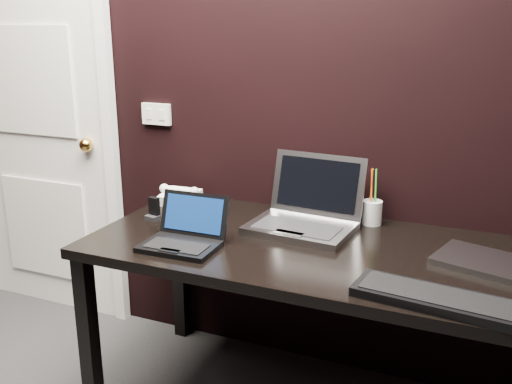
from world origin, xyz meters
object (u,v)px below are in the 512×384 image
at_px(silver_laptop, 305,216).
at_px(closed_laptop, 486,262).
at_px(desk, 315,265).
at_px(desk_phone, 180,196).
at_px(door, 37,120).
at_px(mobile_phone, 154,211).
at_px(netbook, 184,237).
at_px(pen_cup, 372,211).
at_px(ext_keyboard, 437,299).

height_order(silver_laptop, closed_laptop, silver_laptop).
xyz_separation_m(desk, closed_laptop, (0.59, 0.05, 0.09)).
distance_m(desk, desk_phone, 0.77).
height_order(door, desk_phone, door).
xyz_separation_m(desk, silver_laptop, (-0.10, 0.16, 0.13)).
bearing_deg(desk, closed_laptop, 5.11).
xyz_separation_m(door, mobile_phone, (0.94, -0.36, -0.27)).
distance_m(desk, netbook, 0.50).
bearing_deg(mobile_phone, silver_laptop, 13.76).
distance_m(silver_laptop, desk_phone, 0.63).
distance_m(desk, mobile_phone, 0.72).
distance_m(desk_phone, pen_cup, 0.87).
height_order(desk, closed_laptop, closed_laptop).
bearing_deg(desk, door, 167.18).
xyz_separation_m(door, ext_keyboard, (2.11, -0.67, -0.29)).
xyz_separation_m(ext_keyboard, closed_laptop, (0.12, 0.35, -0.00)).
bearing_deg(desk, ext_keyboard, -32.72).
distance_m(door, silver_laptop, 1.59).
bearing_deg(door, netbook, -25.39).
bearing_deg(ext_keyboard, desk_phone, 155.41).
bearing_deg(pen_cup, ext_keyboard, -62.24).
xyz_separation_m(netbook, desk_phone, (-0.27, 0.44, -0.00)).
bearing_deg(netbook, desk_phone, 121.97).
bearing_deg(netbook, pen_cup, 41.04).
xyz_separation_m(door, pen_cup, (1.79, -0.06, -0.25)).
bearing_deg(ext_keyboard, desk, 147.28).
bearing_deg(door, silver_laptop, -7.75).
xyz_separation_m(silver_laptop, desk_phone, (-0.62, 0.08, -0.02)).
height_order(door, pen_cup, door).
height_order(netbook, silver_laptop, silver_laptop).
distance_m(netbook, silver_laptop, 0.50).
height_order(closed_laptop, mobile_phone, mobile_phone).
distance_m(closed_laptop, desk_phone, 1.32).
bearing_deg(silver_laptop, pen_cup, 32.79).
height_order(netbook, closed_laptop, netbook).
relative_size(closed_laptop, desk_phone, 1.88).
height_order(door, netbook, door).
xyz_separation_m(desk, mobile_phone, (-0.71, 0.01, 0.11)).
bearing_deg(ext_keyboard, silver_laptop, 140.50).
height_order(desk_phone, pen_cup, pen_cup).
relative_size(door, desk_phone, 10.77).
xyz_separation_m(closed_laptop, desk_phone, (-1.31, 0.19, 0.02)).
relative_size(netbook, desk_phone, 1.41).
relative_size(mobile_phone, pen_cup, 0.41).
relative_size(desk, closed_laptop, 4.55).
height_order(silver_laptop, desk_phone, silver_laptop).
distance_m(netbook, ext_keyboard, 0.92).
height_order(desk, pen_cup, pen_cup).
bearing_deg(pen_cup, closed_laptop, -30.47).
height_order(door, closed_laptop, door).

